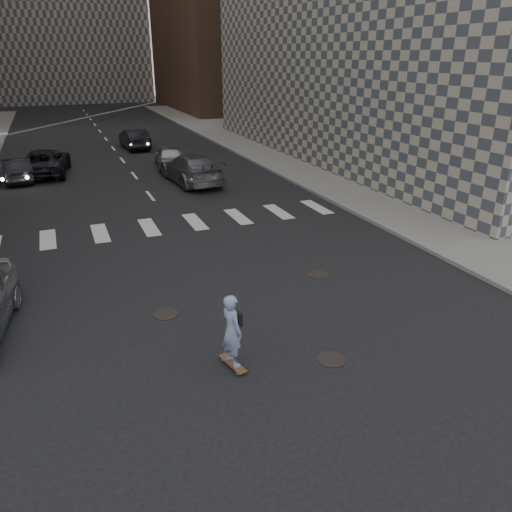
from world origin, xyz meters
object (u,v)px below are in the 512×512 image
(traffic_car_d, at_px, (170,156))
(skateboarder, at_px, (232,330))
(traffic_car_e, at_px, (134,139))
(traffic_car_c, at_px, (45,162))
(traffic_car_b, at_px, (191,168))
(traffic_car_a, at_px, (16,170))

(traffic_car_d, bearing_deg, skateboarder, 88.49)
(skateboarder, xyz_separation_m, traffic_car_e, (2.67, 30.16, -0.22))
(traffic_car_c, relative_size, traffic_car_e, 1.20)
(traffic_car_b, distance_m, traffic_car_c, 9.30)
(traffic_car_b, height_order, traffic_car_e, traffic_car_b)
(skateboarder, xyz_separation_m, traffic_car_d, (3.63, 22.27, -0.24))
(traffic_car_a, distance_m, traffic_car_c, 2.02)
(skateboarder, distance_m, traffic_car_a, 22.52)
(traffic_car_a, distance_m, traffic_car_d, 8.97)
(skateboarder, bearing_deg, traffic_car_e, 71.96)
(traffic_car_b, relative_size, traffic_car_e, 1.22)
(traffic_car_a, height_order, traffic_car_e, traffic_car_e)
(traffic_car_a, height_order, traffic_car_d, traffic_car_d)
(skateboarder, height_order, traffic_car_c, skateboarder)
(traffic_car_e, bearing_deg, traffic_car_b, 92.28)
(traffic_car_a, height_order, traffic_car_b, traffic_car_b)
(skateboarder, relative_size, traffic_car_e, 0.41)
(traffic_car_d, bearing_deg, traffic_car_b, 100.60)
(traffic_car_d, distance_m, traffic_car_e, 7.95)
(traffic_car_e, bearing_deg, skateboarder, 81.77)
(traffic_car_b, bearing_deg, traffic_car_d, -92.19)
(skateboarder, distance_m, traffic_car_e, 30.28)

